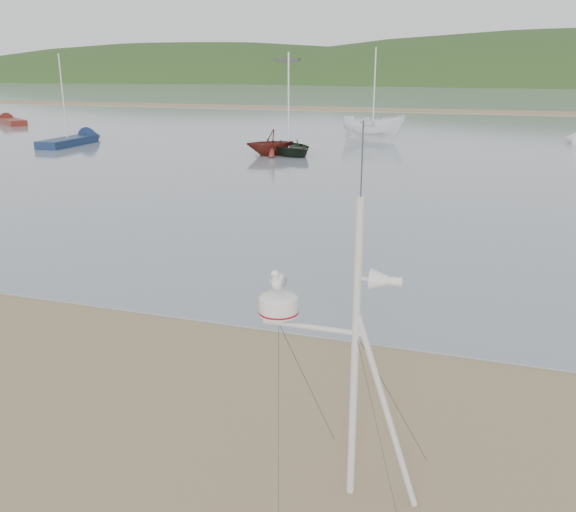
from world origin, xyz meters
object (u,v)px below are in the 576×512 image
(mast_rig, at_px, (348,415))
(dinghy_red_far, at_px, (8,121))
(boat_dark, at_px, (289,117))
(boat_white, at_px, (374,106))
(boat_red, at_px, (270,131))
(sailboat_blue_near, at_px, (82,139))

(mast_rig, bearing_deg, dinghy_red_far, 135.74)
(boat_dark, bearing_deg, boat_white, 24.64)
(boat_red, xyz_separation_m, dinghy_red_far, (-30.37, 12.56, -1.18))
(boat_red, bearing_deg, mast_rig, -15.68)
(boat_dark, xyz_separation_m, dinghy_red_far, (-31.30, 11.95, -1.92))
(mast_rig, distance_m, boat_white, 38.45)
(mast_rig, bearing_deg, boat_dark, 109.57)
(boat_white, bearing_deg, sailboat_blue_near, 118.34)
(boat_white, xyz_separation_m, sailboat_blue_near, (-18.60, -8.26, -2.06))
(mast_rig, height_order, sailboat_blue_near, sailboat_blue_near)
(boat_red, xyz_separation_m, sailboat_blue_near, (-14.42, 1.77, -1.17))
(boat_white, bearing_deg, boat_dark, 165.38)
(mast_rig, xyz_separation_m, boat_white, (-6.85, 37.81, 1.28))
(boat_dark, height_order, boat_red, boat_dark)
(mast_rig, xyz_separation_m, dinghy_red_far, (-41.39, 40.33, -0.79))
(mast_rig, distance_m, boat_red, 29.88)
(mast_rig, distance_m, sailboat_blue_near, 39.00)
(boat_white, xyz_separation_m, dinghy_red_far, (-34.55, 2.52, -2.07))
(boat_white, distance_m, dinghy_red_far, 34.70)
(boat_red, bearing_deg, boat_white, 120.09)
(sailboat_blue_near, xyz_separation_m, dinghy_red_far, (-15.95, 10.79, -0.01))
(boat_white, bearing_deg, dinghy_red_far, 90.21)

